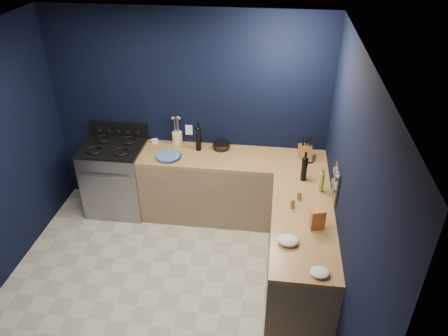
% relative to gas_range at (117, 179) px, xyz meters
% --- Properties ---
extents(floor, '(3.50, 3.50, 0.02)m').
position_rel_gas_range_xyz_m(floor, '(0.93, -1.42, -0.47)').
color(floor, '#B5AF9E').
rests_on(floor, ground).
extents(ceiling, '(3.50, 3.50, 0.02)m').
position_rel_gas_range_xyz_m(ceiling, '(0.93, -1.42, 2.15)').
color(ceiling, silver).
rests_on(ceiling, ground).
extents(wall_back, '(3.50, 0.02, 2.60)m').
position_rel_gas_range_xyz_m(wall_back, '(0.93, 0.34, 0.84)').
color(wall_back, black).
rests_on(wall_back, ground).
extents(wall_right, '(0.02, 3.50, 2.60)m').
position_rel_gas_range_xyz_m(wall_right, '(2.69, -1.42, 0.84)').
color(wall_right, black).
rests_on(wall_right, ground).
extents(cab_back, '(2.30, 0.63, 0.86)m').
position_rel_gas_range_xyz_m(cab_back, '(1.53, 0.02, -0.03)').
color(cab_back, '#856E4F').
rests_on(cab_back, floor).
extents(top_back, '(2.30, 0.63, 0.04)m').
position_rel_gas_range_xyz_m(top_back, '(1.53, 0.02, 0.42)').
color(top_back, brown).
rests_on(top_back, cab_back).
extents(cab_right, '(0.63, 1.67, 0.86)m').
position_rel_gas_range_xyz_m(cab_right, '(2.37, -1.13, -0.03)').
color(cab_right, '#856E4F').
rests_on(cab_right, floor).
extents(top_right, '(0.63, 1.67, 0.04)m').
position_rel_gas_range_xyz_m(top_right, '(2.37, -1.13, 0.42)').
color(top_right, brown).
rests_on(top_right, cab_right).
extents(gas_range, '(0.76, 0.66, 0.92)m').
position_rel_gas_range_xyz_m(gas_range, '(0.00, 0.00, 0.00)').
color(gas_range, gray).
rests_on(gas_range, floor).
extents(oven_door, '(0.59, 0.02, 0.42)m').
position_rel_gas_range_xyz_m(oven_door, '(0.00, -0.32, -0.01)').
color(oven_door, black).
rests_on(oven_door, gas_range).
extents(cooktop, '(0.76, 0.66, 0.03)m').
position_rel_gas_range_xyz_m(cooktop, '(0.00, 0.00, 0.48)').
color(cooktop, black).
rests_on(cooktop, gas_range).
extents(backguard, '(0.76, 0.06, 0.20)m').
position_rel_gas_range_xyz_m(backguard, '(0.00, 0.30, 0.58)').
color(backguard, black).
rests_on(backguard, gas_range).
extents(spice_panel, '(0.02, 0.28, 0.38)m').
position_rel_gas_range_xyz_m(spice_panel, '(2.67, -0.87, 0.72)').
color(spice_panel, gray).
rests_on(spice_panel, wall_right).
extents(wall_outlet, '(0.09, 0.02, 0.13)m').
position_rel_gas_range_xyz_m(wall_outlet, '(0.93, 0.32, 0.62)').
color(wall_outlet, white).
rests_on(wall_outlet, wall_back).
extents(plate_stack, '(0.31, 0.31, 0.04)m').
position_rel_gas_range_xyz_m(plate_stack, '(0.75, -0.11, 0.46)').
color(plate_stack, '#3C60A2').
rests_on(plate_stack, top_back).
extents(ramekin, '(0.12, 0.12, 0.04)m').
position_rel_gas_range_xyz_m(ramekin, '(0.48, 0.26, 0.46)').
color(ramekin, white).
rests_on(ramekin, top_back).
extents(utensil_crock, '(0.16, 0.16, 0.16)m').
position_rel_gas_range_xyz_m(utensil_crock, '(0.78, 0.27, 0.52)').
color(utensil_crock, '#F6E2C6').
rests_on(utensil_crock, top_back).
extents(wine_bottle_back, '(0.09, 0.09, 0.29)m').
position_rel_gas_range_xyz_m(wine_bottle_back, '(1.08, 0.14, 0.59)').
color(wine_bottle_back, black).
rests_on(wine_bottle_back, top_back).
extents(lemon_basket, '(0.23, 0.23, 0.08)m').
position_rel_gas_range_xyz_m(lemon_basket, '(1.36, 0.21, 0.48)').
color(lemon_basket, black).
rests_on(lemon_basket, top_back).
extents(knife_block, '(0.18, 0.26, 0.24)m').
position_rel_gas_range_xyz_m(knife_block, '(2.41, 0.06, 0.54)').
color(knife_block, brown).
rests_on(knife_block, top_back).
extents(wine_bottle_right, '(0.07, 0.07, 0.27)m').
position_rel_gas_range_xyz_m(wine_bottle_right, '(2.38, -0.39, 0.58)').
color(wine_bottle_right, black).
rests_on(wine_bottle_right, top_right).
extents(oil_bottle, '(0.07, 0.07, 0.23)m').
position_rel_gas_range_xyz_m(oil_bottle, '(2.56, -0.60, 0.56)').
color(oil_bottle, '#ABA436').
rests_on(oil_bottle, top_right).
extents(spice_jar_near, '(0.05, 0.05, 0.10)m').
position_rel_gas_range_xyz_m(spice_jar_near, '(2.25, -0.94, 0.49)').
color(spice_jar_near, olive).
rests_on(spice_jar_near, top_right).
extents(spice_jar_far, '(0.05, 0.05, 0.09)m').
position_rel_gas_range_xyz_m(spice_jar_far, '(2.32, -0.78, 0.49)').
color(spice_jar_far, olive).
rests_on(spice_jar_far, top_right).
extents(crouton_bag, '(0.15, 0.10, 0.21)m').
position_rel_gas_range_xyz_m(crouton_bag, '(2.48, -1.24, 0.54)').
color(crouton_bag, '#A82723').
rests_on(crouton_bag, top_right).
extents(towel_front, '(0.22, 0.20, 0.07)m').
position_rel_gas_range_xyz_m(towel_front, '(2.21, -1.49, 0.47)').
color(towel_front, white).
rests_on(towel_front, top_right).
extents(towel_end, '(0.21, 0.20, 0.05)m').
position_rel_gas_range_xyz_m(towel_end, '(2.48, -1.85, 0.47)').
color(towel_end, white).
rests_on(towel_end, top_right).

